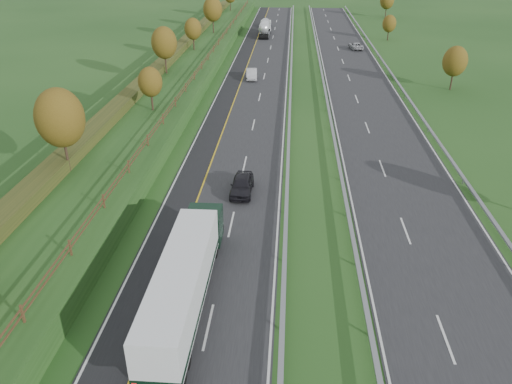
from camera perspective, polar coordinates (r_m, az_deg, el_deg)
ground at (r=69.96m, az=5.81°, el=9.69°), size 400.00×400.00×0.00m
near_carriageway at (r=74.92m, az=-0.50°, el=11.03°), size 10.50×200.00×0.04m
far_carriageway at (r=75.47m, az=12.30°, el=10.54°), size 10.50×200.00×0.04m
hard_shoulder at (r=75.30m, az=-3.40°, el=11.07°), size 3.00×200.00×0.04m
lane_markings at (r=74.58m, az=4.49°, el=10.90°), size 26.75×200.00×0.01m
embankment_left at (r=76.75m, az=-10.44°, el=11.75°), size 12.00×200.00×2.00m
hedge_left at (r=76.88m, az=-12.02°, el=12.83°), size 2.20×180.00×1.10m
fence_left at (r=74.95m, az=-7.20°, el=12.98°), size 0.12×189.06×1.20m
median_barrier_near at (r=74.53m, az=3.95°, el=11.36°), size 0.32×200.00×0.71m
median_barrier_far at (r=74.70m, az=7.94°, el=11.20°), size 0.32×200.00×0.71m
outer_barrier_far at (r=76.35m, az=16.73°, el=10.67°), size 0.32×200.00×0.71m
trees_left at (r=72.25m, az=-11.16°, el=15.12°), size 6.64×164.30×7.66m
trees_far at (r=105.07m, az=18.05°, el=16.87°), size 8.45×118.60×7.12m
box_lorry at (r=31.32m, az=-8.09°, el=-9.64°), size 2.58×16.28×4.06m
road_tanker at (r=122.36m, az=1.01°, el=18.30°), size 2.40×11.22×3.46m
car_dark_near at (r=45.25m, az=-1.62°, el=0.84°), size 2.02×4.81×1.63m
car_silver_mid at (r=83.59m, az=-0.50°, el=13.34°), size 2.10×4.98×1.60m
car_small_far at (r=133.89m, az=1.25°, el=18.61°), size 2.29×5.18×1.48m
car_oncoming at (r=108.89m, az=11.35°, el=16.07°), size 2.88×5.17×1.37m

